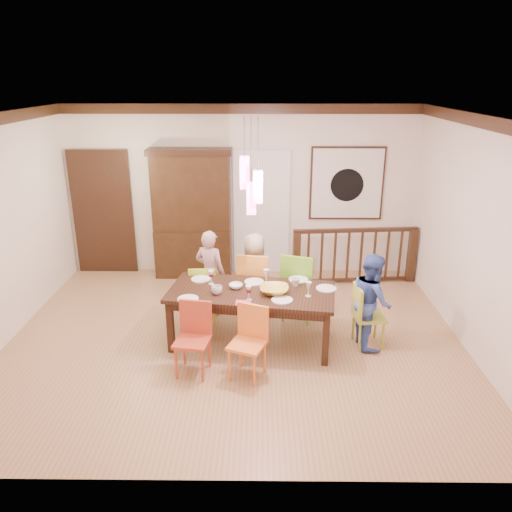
{
  "coord_description": "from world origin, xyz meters",
  "views": [
    {
      "loc": [
        0.35,
        -5.92,
        3.34
      ],
      "look_at": [
        0.28,
        0.19,
        1.11
      ],
      "focal_mm": 35.0,
      "sensor_mm": 36.0,
      "label": 1
    }
  ],
  "objects_px": {
    "china_hutch": "(192,214)",
    "chair_far_left": "(203,288)",
    "chair_end_right": "(369,312)",
    "balustrade": "(355,255)",
    "dining_table": "(252,296)",
    "person_end_right": "(371,301)",
    "person_far_mid": "(254,274)",
    "person_far_left": "(210,273)"
  },
  "relations": [
    {
      "from": "china_hutch",
      "to": "chair_far_left",
      "type": "bearing_deg",
      "value": -78.17
    },
    {
      "from": "chair_end_right",
      "to": "balustrade",
      "type": "distance_m",
      "value": 2.09
    },
    {
      "from": "dining_table",
      "to": "person_end_right",
      "type": "bearing_deg",
      "value": 7.5
    },
    {
      "from": "chair_far_left",
      "to": "person_far_mid",
      "type": "bearing_deg",
      "value": -165.3
    },
    {
      "from": "chair_far_left",
      "to": "person_far_left",
      "type": "xyz_separation_m",
      "value": [
        0.08,
        0.2,
        0.16
      ]
    },
    {
      "from": "dining_table",
      "to": "person_far_mid",
      "type": "xyz_separation_m",
      "value": [
        0.02,
        0.91,
        -0.05
      ]
    },
    {
      "from": "china_hutch",
      "to": "person_end_right",
      "type": "distance_m",
      "value": 3.57
    },
    {
      "from": "dining_table",
      "to": "person_end_right",
      "type": "relative_size",
      "value": 1.78
    },
    {
      "from": "chair_end_right",
      "to": "person_far_mid",
      "type": "distance_m",
      "value": 1.78
    },
    {
      "from": "person_far_left",
      "to": "china_hutch",
      "type": "bearing_deg",
      "value": -50.87
    },
    {
      "from": "dining_table",
      "to": "person_far_left",
      "type": "distance_m",
      "value": 1.07
    },
    {
      "from": "balustrade",
      "to": "person_far_left",
      "type": "bearing_deg",
      "value": -158.3
    },
    {
      "from": "person_far_left",
      "to": "person_far_mid",
      "type": "height_order",
      "value": "person_far_left"
    },
    {
      "from": "person_far_left",
      "to": "person_far_mid",
      "type": "xyz_separation_m",
      "value": [
        0.64,
        0.03,
        -0.02
      ]
    },
    {
      "from": "chair_far_left",
      "to": "china_hutch",
      "type": "height_order",
      "value": "china_hutch"
    },
    {
      "from": "dining_table",
      "to": "balustrade",
      "type": "distance_m",
      "value": 2.65
    },
    {
      "from": "person_end_right",
      "to": "person_far_left",
      "type": "bearing_deg",
      "value": 60.27
    },
    {
      "from": "dining_table",
      "to": "chair_far_left",
      "type": "relative_size",
      "value": 2.65
    },
    {
      "from": "balustrade",
      "to": "person_far_left",
      "type": "relative_size",
      "value": 1.65
    },
    {
      "from": "person_far_left",
      "to": "person_end_right",
      "type": "relative_size",
      "value": 1.02
    },
    {
      "from": "balustrade",
      "to": "person_far_mid",
      "type": "xyz_separation_m",
      "value": [
        -1.67,
        -1.13,
        0.11
      ]
    },
    {
      "from": "chair_end_right",
      "to": "dining_table",
      "type": "bearing_deg",
      "value": 83.0
    },
    {
      "from": "chair_end_right",
      "to": "china_hutch",
      "type": "height_order",
      "value": "china_hutch"
    },
    {
      "from": "person_end_right",
      "to": "dining_table",
      "type": "bearing_deg",
      "value": 82.04
    },
    {
      "from": "chair_far_left",
      "to": "person_far_mid",
      "type": "relative_size",
      "value": 0.68
    },
    {
      "from": "person_far_left",
      "to": "person_end_right",
      "type": "bearing_deg",
      "value": -179.93
    },
    {
      "from": "china_hutch",
      "to": "balustrade",
      "type": "height_order",
      "value": "china_hutch"
    },
    {
      "from": "balustrade",
      "to": "dining_table",
      "type": "bearing_deg",
      "value": -134.69
    },
    {
      "from": "chair_far_left",
      "to": "chair_end_right",
      "type": "relative_size",
      "value": 1.01
    },
    {
      "from": "person_far_left",
      "to": "person_far_mid",
      "type": "relative_size",
      "value": 1.04
    },
    {
      "from": "chair_end_right",
      "to": "person_far_left",
      "type": "relative_size",
      "value": 0.65
    },
    {
      "from": "chair_far_left",
      "to": "chair_end_right",
      "type": "distance_m",
      "value": 2.33
    },
    {
      "from": "china_hutch",
      "to": "person_far_mid",
      "type": "relative_size",
      "value": 1.8
    },
    {
      "from": "china_hutch",
      "to": "balustrade",
      "type": "bearing_deg",
      "value": -7.18
    },
    {
      "from": "dining_table",
      "to": "person_far_mid",
      "type": "height_order",
      "value": "person_far_mid"
    },
    {
      "from": "china_hutch",
      "to": "dining_table",
      "type": "bearing_deg",
      "value": -66.09
    },
    {
      "from": "person_far_mid",
      "to": "balustrade",
      "type": "bearing_deg",
      "value": -124.4
    },
    {
      "from": "chair_far_left",
      "to": "person_end_right",
      "type": "distance_m",
      "value": 2.35
    },
    {
      "from": "china_hutch",
      "to": "person_end_right",
      "type": "relative_size",
      "value": 1.77
    },
    {
      "from": "chair_end_right",
      "to": "person_end_right",
      "type": "distance_m",
      "value": 0.15
    },
    {
      "from": "chair_end_right",
      "to": "person_far_left",
      "type": "xyz_separation_m",
      "value": [
        -2.13,
        0.92,
        0.16
      ]
    },
    {
      "from": "chair_end_right",
      "to": "china_hutch",
      "type": "distance_m",
      "value": 3.6
    }
  ]
}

